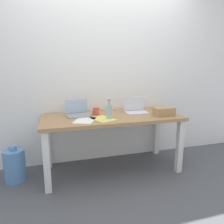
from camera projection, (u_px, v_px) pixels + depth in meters
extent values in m
plane|color=#515459|center=(112.00, 169.00, 2.72)|extent=(8.00, 8.00, 0.00)
cube|color=white|center=(104.00, 69.00, 2.84)|extent=(5.20, 0.08, 2.60)
cube|color=#A37A4C|center=(112.00, 117.00, 2.57)|extent=(1.73, 0.72, 0.04)
cube|color=silver|center=(47.00, 162.00, 2.15)|extent=(0.07, 0.07, 0.69)
cube|color=silver|center=(180.00, 147.00, 2.58)|extent=(0.07, 0.07, 0.69)
cube|color=silver|center=(48.00, 143.00, 2.72)|extent=(0.07, 0.07, 0.69)
cube|color=silver|center=(157.00, 132.00, 3.15)|extent=(0.07, 0.07, 0.69)
cube|color=gray|center=(79.00, 116.00, 2.54)|extent=(0.32, 0.25, 0.02)
cube|color=silver|center=(76.00, 106.00, 2.62)|extent=(0.29, 0.08, 0.18)
cube|color=silver|center=(137.00, 113.00, 2.71)|extent=(0.30, 0.21, 0.02)
cube|color=white|center=(134.00, 104.00, 2.78)|extent=(0.29, 0.05, 0.19)
cylinder|color=#99B7C1|center=(109.00, 112.00, 2.40)|extent=(0.07, 0.07, 0.16)
cylinder|color=#99B7C1|center=(109.00, 103.00, 2.38)|extent=(0.03, 0.03, 0.06)
cylinder|color=#B21E19|center=(109.00, 100.00, 2.37)|extent=(0.03, 0.03, 0.01)
ellipsoid|color=silver|center=(155.00, 110.00, 2.83)|extent=(0.07, 0.11, 0.03)
cube|color=tan|center=(164.00, 111.00, 2.58)|extent=(0.26, 0.17, 0.10)
cylinder|color=#D84C38|center=(96.00, 111.00, 2.62)|extent=(0.08, 0.08, 0.09)
cube|color=#F4E06B|center=(103.00, 119.00, 2.42)|extent=(0.31, 0.35, 0.00)
cube|color=white|center=(85.00, 120.00, 2.35)|extent=(0.31, 0.35, 0.00)
cylinder|color=#598CC6|center=(15.00, 165.00, 2.40)|extent=(0.24, 0.24, 0.38)
cylinder|color=#598CC6|center=(13.00, 148.00, 2.36)|extent=(0.09, 0.09, 0.05)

